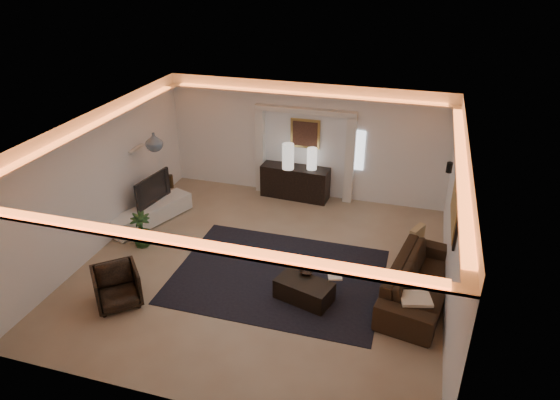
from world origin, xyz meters
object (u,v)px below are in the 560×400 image
(console, at_px, (295,183))
(sofa, at_px, (420,281))
(armchair, at_px, (117,287))
(coffee_table, at_px, (304,290))

(console, distance_m, sofa, 4.67)
(sofa, bearing_deg, armchair, 118.88)
(sofa, height_order, coffee_table, sofa)
(console, relative_size, sofa, 0.68)
(console, distance_m, armchair, 5.42)
(console, bearing_deg, coffee_table, -69.18)
(coffee_table, xyz_separation_m, armchair, (-3.18, -1.04, 0.15))
(sofa, relative_size, armchair, 3.22)
(sofa, relative_size, coffee_table, 2.51)
(coffee_table, bearing_deg, sofa, 34.18)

